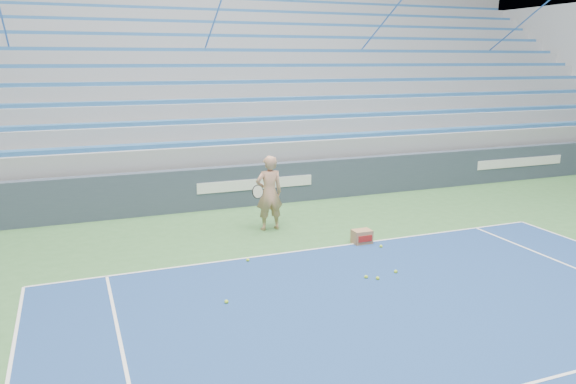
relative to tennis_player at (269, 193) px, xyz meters
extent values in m
cube|color=white|center=(0.40, -1.68, -0.85)|extent=(10.97, 0.05, 0.00)
cube|color=#354050|center=(0.40, 2.32, -0.32)|extent=(30.00, 0.30, 1.10)
cube|color=white|center=(0.40, 2.16, -0.27)|extent=(3.20, 0.02, 0.28)
cube|color=white|center=(9.40, 2.16, -0.27)|extent=(3.40, 0.02, 0.28)
cube|color=#909398|center=(0.40, 6.87, -0.32)|extent=(30.00, 8.50, 1.10)
cube|color=#909398|center=(0.40, 6.87, 0.48)|extent=(30.00, 8.50, 0.50)
cube|color=#2C619E|center=(0.40, 2.99, 0.79)|extent=(29.60, 0.42, 0.11)
cube|color=#909398|center=(0.40, 7.29, 0.98)|extent=(30.00, 7.65, 0.50)
cube|color=#2C619E|center=(0.40, 3.84, 1.29)|extent=(29.60, 0.42, 0.11)
cube|color=#909398|center=(0.40, 7.72, 1.48)|extent=(30.00, 6.80, 0.50)
cube|color=#2C619E|center=(0.40, 4.69, 1.79)|extent=(29.60, 0.42, 0.11)
cube|color=#909398|center=(0.40, 8.14, 1.98)|extent=(30.00, 5.95, 0.50)
cube|color=#2C619E|center=(0.40, 5.54, 2.29)|extent=(29.60, 0.42, 0.11)
cube|color=#909398|center=(0.40, 8.57, 2.48)|extent=(30.00, 5.10, 0.50)
cube|color=#2C619E|center=(0.40, 6.39, 2.79)|extent=(29.60, 0.42, 0.11)
cube|color=#909398|center=(0.40, 8.99, 2.98)|extent=(30.00, 4.25, 0.50)
cube|color=#2C619E|center=(0.40, 7.24, 3.29)|extent=(29.60, 0.42, 0.11)
cube|color=#909398|center=(0.40, 9.42, 3.48)|extent=(30.00, 3.40, 0.50)
cube|color=#2C619E|center=(0.40, 8.09, 3.79)|extent=(29.60, 0.42, 0.11)
cube|color=#909398|center=(0.40, 9.84, 3.98)|extent=(30.00, 2.55, 0.50)
cube|color=#2C619E|center=(0.40, 8.94, 4.29)|extent=(29.60, 0.42, 0.11)
cube|color=#909398|center=(0.40, 10.27, 4.48)|extent=(30.00, 1.70, 0.50)
cube|color=#2C619E|center=(0.40, 9.79, 4.79)|extent=(29.60, 0.42, 0.11)
cube|color=#909398|center=(0.40, 10.69, 4.98)|extent=(30.00, 0.85, 0.50)
cube|color=#909398|center=(15.55, 6.87, 2.18)|extent=(0.30, 8.80, 6.10)
cube|color=#909398|center=(0.40, 11.42, 2.78)|extent=(31.00, 0.40, 7.30)
cylinder|color=#3267B2|center=(-5.60, 6.87, 3.73)|extent=(0.05, 8.53, 5.04)
cylinder|color=#3267B2|center=(0.40, 6.87, 3.73)|extent=(0.05, 8.53, 5.04)
cylinder|color=#3267B2|center=(6.40, 6.87, 3.73)|extent=(0.05, 8.53, 5.04)
cylinder|color=#3267B2|center=(12.40, 6.87, 3.73)|extent=(0.05, 8.53, 5.04)
imported|color=tan|center=(0.00, 0.00, 0.00)|extent=(0.64, 0.42, 1.73)
cylinder|color=black|center=(-0.35, -0.25, 0.08)|extent=(0.12, 0.27, 0.08)
cylinder|color=beige|center=(-0.45, -0.53, 0.18)|extent=(0.29, 0.16, 0.28)
torus|color=black|center=(-0.45, -0.53, 0.18)|extent=(0.31, 0.18, 0.30)
cube|color=#9C714B|center=(1.50, -1.68, -0.72)|extent=(0.40, 0.30, 0.30)
cube|color=#B21E19|center=(1.50, -1.83, -0.72)|extent=(0.32, 0.01, 0.13)
sphere|color=#B4E42E|center=(0.61, -3.47, -0.83)|extent=(0.07, 0.07, 0.07)
sphere|color=#B4E42E|center=(-1.11, -1.87, -0.83)|extent=(0.07, 0.07, 0.07)
sphere|color=#B4E42E|center=(-2.01, -3.59, -0.83)|extent=(0.07, 0.07, 0.07)
sphere|color=#B4E42E|center=(1.24, -3.45, -0.83)|extent=(0.07, 0.07, 0.07)
sphere|color=#B4E42E|center=(0.77, -3.61, -0.83)|extent=(0.07, 0.07, 0.07)
sphere|color=#B4E42E|center=(1.73, -2.09, -0.83)|extent=(0.07, 0.07, 0.07)
camera|label=1|loc=(-4.14, -11.74, 2.95)|focal=35.00mm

